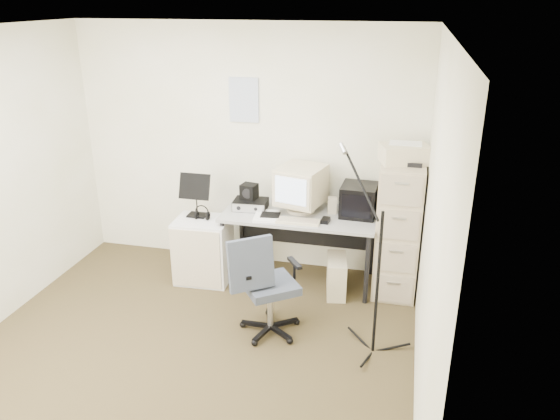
% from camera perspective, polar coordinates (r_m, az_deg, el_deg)
% --- Properties ---
extents(floor, '(3.60, 3.60, 0.01)m').
position_cam_1_polar(floor, '(4.64, -9.70, -14.72)').
color(floor, '#3E331D').
rests_on(floor, ground).
extents(ceiling, '(3.60, 3.60, 0.01)m').
position_cam_1_polar(ceiling, '(3.77, -12.18, 17.77)').
color(ceiling, white).
rests_on(ceiling, ground).
extents(wall_back, '(3.60, 0.02, 2.50)m').
position_cam_1_polar(wall_back, '(5.64, -3.44, 6.41)').
color(wall_back, white).
rests_on(wall_back, ground).
extents(wall_front, '(3.60, 0.02, 2.50)m').
position_cam_1_polar(wall_front, '(2.70, -26.73, -14.04)').
color(wall_front, white).
rests_on(wall_front, ground).
extents(wall_right, '(0.02, 3.60, 2.50)m').
position_cam_1_polar(wall_right, '(3.71, 15.53, -2.58)').
color(wall_right, white).
rests_on(wall_right, ground).
extents(wall_calendar, '(0.30, 0.02, 0.44)m').
position_cam_1_polar(wall_calendar, '(5.53, -3.79, 11.40)').
color(wall_calendar, white).
rests_on(wall_calendar, wall_back).
extents(filing_cabinet, '(0.40, 0.60, 1.30)m').
position_cam_1_polar(filing_cabinet, '(5.31, 12.25, -1.93)').
color(filing_cabinet, '#BEAD89').
rests_on(filing_cabinet, floor).
extents(printer, '(0.50, 0.41, 0.16)m').
position_cam_1_polar(printer, '(5.08, 12.91, 5.75)').
color(printer, beige).
rests_on(printer, filing_cabinet).
extents(desk, '(1.50, 0.70, 0.73)m').
position_cam_1_polar(desk, '(5.48, 2.04, -3.90)').
color(desk, '#9B9B9B').
rests_on(desk, floor).
extents(crt_monitor, '(0.50, 0.52, 0.45)m').
position_cam_1_polar(crt_monitor, '(5.32, 2.21, 2.19)').
color(crt_monitor, beige).
rests_on(crt_monitor, desk).
extents(crt_tv, '(0.35, 0.37, 0.30)m').
position_cam_1_polar(crt_tv, '(5.30, 8.24, 1.04)').
color(crt_tv, black).
rests_on(crt_tv, desk).
extents(desk_speaker, '(0.10, 0.10, 0.16)m').
position_cam_1_polar(desk_speaker, '(5.34, 5.46, 0.48)').
color(desk_speaker, '#BFB194').
rests_on(desk_speaker, desk).
extents(keyboard, '(0.41, 0.16, 0.02)m').
position_cam_1_polar(keyboard, '(5.12, 1.89, -1.20)').
color(keyboard, beige).
rests_on(keyboard, desk).
extents(mouse, '(0.08, 0.13, 0.04)m').
position_cam_1_polar(mouse, '(5.14, 4.78, -1.08)').
color(mouse, black).
rests_on(mouse, desk).
extents(radio_receiver, '(0.35, 0.26, 0.09)m').
position_cam_1_polar(radio_receiver, '(5.44, -3.08, 0.60)').
color(radio_receiver, black).
rests_on(radio_receiver, desk).
extents(radio_speaker, '(0.17, 0.17, 0.15)m').
position_cam_1_polar(radio_speaker, '(5.44, -3.24, 1.96)').
color(radio_speaker, black).
rests_on(radio_speaker, radio_receiver).
extents(papers, '(0.26, 0.33, 0.02)m').
position_cam_1_polar(papers, '(5.24, -1.44, -0.63)').
color(papers, white).
rests_on(papers, desk).
extents(pc_tower, '(0.24, 0.42, 0.37)m').
position_cam_1_polar(pc_tower, '(5.34, 5.91, -6.86)').
color(pc_tower, beige).
rests_on(pc_tower, floor).
extents(office_chair, '(0.75, 0.75, 0.93)m').
position_cam_1_polar(office_chair, '(4.61, -1.04, -7.72)').
color(office_chair, '#464A57').
rests_on(office_chair, floor).
extents(side_cart, '(0.55, 0.45, 0.66)m').
position_cam_1_polar(side_cart, '(5.56, -8.01, -4.15)').
color(side_cart, silver).
rests_on(side_cart, floor).
extents(music_stand, '(0.33, 0.20, 0.46)m').
position_cam_1_polar(music_stand, '(5.45, -8.76, 1.62)').
color(music_stand, black).
rests_on(music_stand, side_cart).
extents(headphones, '(0.19, 0.19, 0.03)m').
position_cam_1_polar(headphones, '(5.42, -8.14, -0.47)').
color(headphones, black).
rests_on(headphones, side_cart).
extents(mic_stand, '(0.03, 0.03, 1.61)m').
position_cam_1_polar(mic_stand, '(4.27, 10.32, -5.44)').
color(mic_stand, black).
rests_on(mic_stand, floor).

